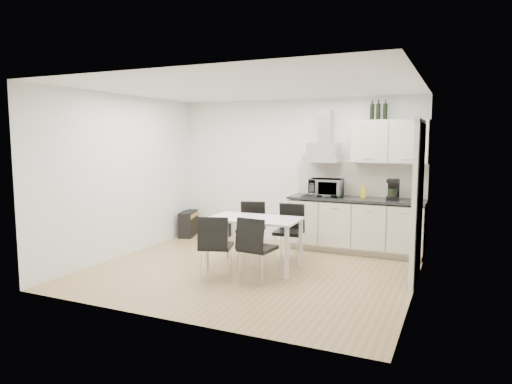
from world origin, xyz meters
TOP-DOWN VIEW (x-y plane):
  - ground at (0.00, 0.00)m, footprint 4.50×4.50m
  - wall_back at (0.00, 2.00)m, footprint 4.50×0.10m
  - wall_front at (0.00, -2.00)m, footprint 4.50×0.10m
  - wall_left at (-2.25, 0.00)m, footprint 0.10×4.00m
  - wall_right at (2.25, 0.00)m, footprint 0.10×4.00m
  - ceiling at (0.00, 0.00)m, footprint 4.50×4.50m
  - doorway at (2.21, 0.55)m, footprint 0.08×1.04m
  - kitchenette at (1.19, 1.73)m, footprint 2.22×0.64m
  - dining_table at (0.00, 0.14)m, footprint 1.35×0.80m
  - chair_far_left at (-0.31, 0.70)m, footprint 0.55×0.59m
  - chair_far_right at (0.32, 0.73)m, footprint 0.48×0.54m
  - chair_near_left at (-0.26, -0.53)m, footprint 0.57×0.61m
  - chair_near_right at (0.30, -0.41)m, footprint 0.49×0.55m
  - guitar_amp at (-2.11, 1.65)m, footprint 0.41×0.63m
  - floor_speaker at (-1.42, 1.90)m, footprint 0.20×0.19m

SIDE VIEW (x-z plane):
  - ground at x=0.00m, z-range 0.00..0.00m
  - floor_speaker at x=-1.42m, z-range 0.00..0.31m
  - guitar_amp at x=-2.11m, z-range 0.00..0.49m
  - chair_far_left at x=-0.31m, z-range 0.00..0.88m
  - chair_far_right at x=0.32m, z-range 0.00..0.88m
  - chair_near_left at x=-0.26m, z-range 0.00..0.88m
  - chair_near_right at x=0.30m, z-range 0.00..0.88m
  - dining_table at x=0.00m, z-range 0.29..1.04m
  - kitchenette at x=1.19m, z-range -0.43..2.09m
  - doorway at x=2.21m, z-range 0.00..2.10m
  - wall_back at x=0.00m, z-range 0.00..2.60m
  - wall_front at x=0.00m, z-range 0.00..2.60m
  - wall_left at x=-2.25m, z-range 0.00..2.60m
  - wall_right at x=2.25m, z-range 0.00..2.60m
  - ceiling at x=0.00m, z-range 2.60..2.60m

